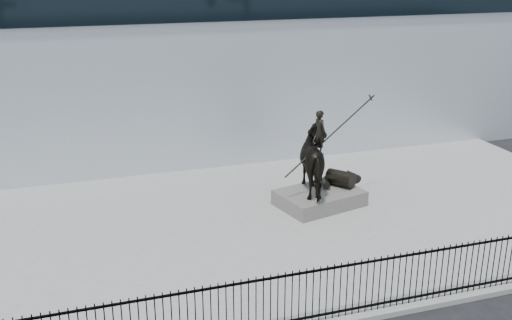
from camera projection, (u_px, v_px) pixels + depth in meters
name	position (u px, v px, depth m)	size (l,w,h in m)	color
plaza	(212.00, 233.00, 19.50)	(30.00, 12.00, 0.15)	gray
building	(146.00, 44.00, 29.77)	(44.00, 14.00, 9.00)	silver
picket_fence	(271.00, 302.00, 14.06)	(22.10, 0.10, 1.50)	black
statue_plinth	(319.00, 198.00, 21.41)	(2.87, 1.98, 0.54)	#4F4C48
equestrian_statue	(322.00, 161.00, 20.99)	(3.60, 2.67, 3.12)	black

